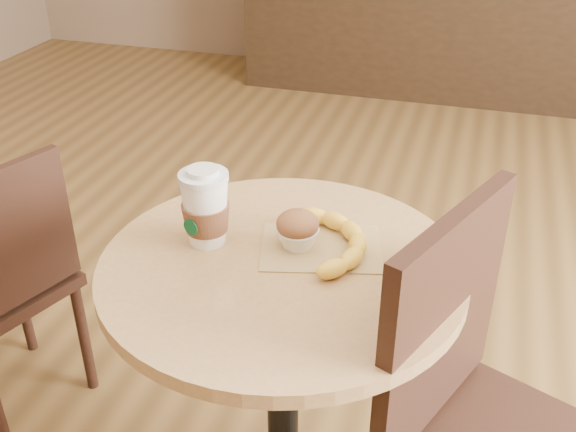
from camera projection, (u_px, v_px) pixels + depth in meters
The scene contains 7 objects.
cafe_table at pixel (283, 344), 1.42m from camera, with size 0.72×0.72×0.75m.
chair_left at pixel (2, 281), 1.79m from camera, with size 0.45×0.45×0.80m.
service_counter at pixel (427, 6), 4.17m from camera, with size 2.30×0.65×1.04m.
kraft_bag at pixel (321, 247), 1.35m from camera, with size 0.24×0.18×0.00m, color #A1824E.
coffee_cup at pixel (206, 210), 1.34m from camera, with size 0.10×0.10×0.16m.
muffin at pixel (298, 229), 1.34m from camera, with size 0.09×0.09×0.08m.
banana at pixel (329, 242), 1.33m from camera, with size 0.18×0.25×0.04m, color yellow, non-canonical shape.
Camera 1 is at (0.40, -1.15, 1.48)m, focal length 42.00 mm.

